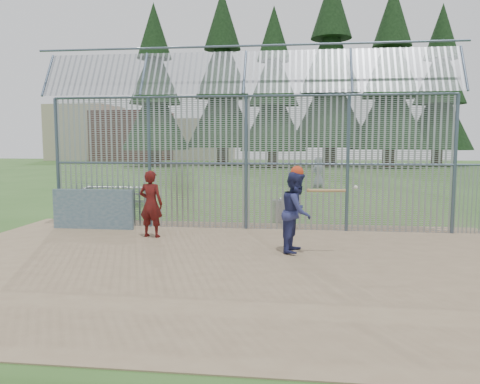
# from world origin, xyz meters

# --- Properties ---
(ground) EXTENTS (120.00, 120.00, 0.00)m
(ground) POSITION_xyz_m (0.00, 0.00, 0.00)
(ground) COLOR #2D511E
(ground) RESTS_ON ground
(dirt_infield) EXTENTS (14.00, 10.00, 0.02)m
(dirt_infield) POSITION_xyz_m (0.00, -0.50, 0.01)
(dirt_infield) COLOR #756047
(dirt_infield) RESTS_ON ground
(dugout_wall) EXTENTS (2.50, 0.12, 1.20)m
(dugout_wall) POSITION_xyz_m (-4.60, 2.90, 0.62)
(dugout_wall) COLOR #38566B
(dugout_wall) RESTS_ON dirt_infield
(batter) EXTENTS (0.90, 1.06, 1.93)m
(batter) POSITION_xyz_m (1.53, 0.65, 0.99)
(batter) COLOR navy
(batter) RESTS_ON dirt_infield
(onlooker) EXTENTS (0.73, 0.54, 1.85)m
(onlooker) POSITION_xyz_m (-2.47, 1.93, 0.95)
(onlooker) COLOR maroon
(onlooker) RESTS_ON dirt_infield
(bg_kid_standing) EXTENTS (1.03, 0.96, 1.77)m
(bg_kid_standing) POSITION_xyz_m (2.77, 17.16, 0.89)
(bg_kid_standing) COLOR slate
(bg_kid_standing) RESTS_ON ground
(bg_kid_seated) EXTENTS (0.61, 0.30, 1.01)m
(bg_kid_seated) POSITION_xyz_m (1.57, 16.24, 0.51)
(bg_kid_seated) COLOR slate
(bg_kid_seated) RESTS_ON ground
(batting_gear) EXTENTS (1.57, 0.39, 0.61)m
(batting_gear) POSITION_xyz_m (1.64, 0.63, 1.87)
(batting_gear) COLOR #B93518
(batting_gear) RESTS_ON ground
(trash_can) EXTENTS (0.56, 0.56, 0.82)m
(trash_can) POSITION_xyz_m (1.00, 4.84, 0.38)
(trash_can) COLOR gray
(trash_can) RESTS_ON ground
(bleacher) EXTENTS (3.00, 0.95, 0.72)m
(bleacher) POSITION_xyz_m (-6.03, 8.39, 0.41)
(bleacher) COLOR slate
(bleacher) RESTS_ON ground
(backstop_fence) EXTENTS (20.09, 0.81, 5.30)m
(backstop_fence) POSITION_xyz_m (1.81, 3.43, 2.36)
(backstop_fence) COLOR #47566B
(backstop_fence) RESTS_ON ground
(conifer_row) EXTENTS (38.48, 12.26, 20.20)m
(conifer_row) POSITION_xyz_m (1.93, 41.51, 10.83)
(conifer_row) COLOR #332319
(conifer_row) RESTS_ON ground
(distant_buildings) EXTENTS (26.50, 10.50, 8.00)m
(distant_buildings) POSITION_xyz_m (-23.18, 56.49, 3.60)
(distant_buildings) COLOR brown
(distant_buildings) RESTS_ON ground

